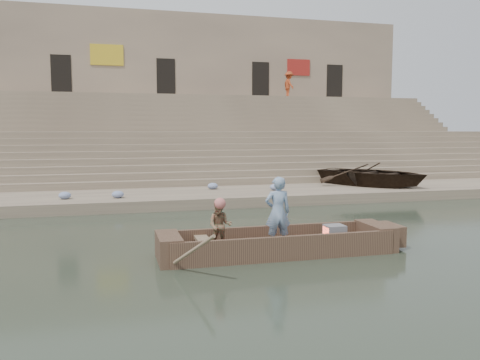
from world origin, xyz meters
name	(u,v)px	position (x,y,z in m)	size (l,w,h in m)	color
ground	(348,243)	(0.00, 0.00, 0.00)	(120.00, 120.00, 0.00)	#293427
lower_landing	(258,195)	(0.00, 8.00, 0.20)	(32.00, 4.00, 0.40)	gray
mid_landing	(220,157)	(0.00, 15.50, 1.40)	(32.00, 3.00, 2.80)	gray
upper_landing	(198,134)	(0.00, 22.50, 2.60)	(32.00, 3.00, 5.20)	gray
ghat_steps	(213,148)	(0.00, 17.19, 1.80)	(32.00, 11.00, 5.20)	gray
building_wall	(189,94)	(0.00, 26.50, 5.60)	(32.00, 5.07, 11.20)	tan
main_rowboat	(278,250)	(-2.15, -0.64, 0.11)	(5.00, 1.30, 0.22)	brown
rowboat_trim	(287,241)	(-1.94, -0.65, 0.31)	(6.04, 2.63, 1.79)	brown
standing_man	(278,212)	(-2.22, -0.82, 1.03)	(0.59, 0.39, 1.63)	#224F82
rowing_man	(220,226)	(-3.57, -0.78, 0.78)	(0.54, 0.42, 1.12)	#277547
television	(334,233)	(-0.72, -0.64, 0.42)	(0.46, 0.42, 0.40)	slate
beached_rowboat	(372,174)	(5.45, 8.37, 0.91)	(3.52, 4.93, 1.02)	#2D2116
pedestrian	(289,85)	(6.71, 22.54, 6.15)	(1.23, 0.71, 1.90)	#9F3A1B
cloth_bundles	(173,190)	(-3.58, 7.81, 0.53)	(8.67, 2.18, 0.26)	#3F5999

